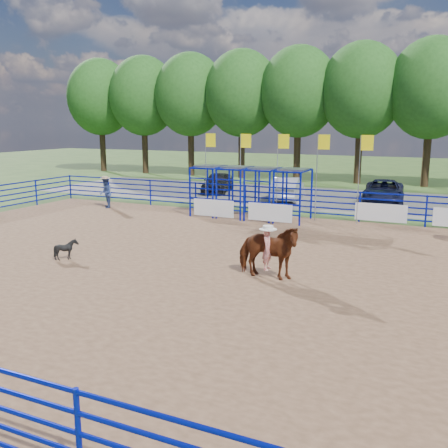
{
  "coord_description": "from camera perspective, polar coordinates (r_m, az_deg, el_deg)",
  "views": [
    {
      "loc": [
        7.07,
        -14.37,
        4.75
      ],
      "look_at": [
        -0.07,
        1.0,
        1.3
      ],
      "focal_mm": 40.0,
      "sensor_mm": 36.0,
      "label": 1
    }
  ],
  "objects": [
    {
      "name": "car_a",
      "position": [
        34.52,
        -0.73,
        4.77
      ],
      "size": [
        2.44,
        4.31,
        1.38
      ],
      "primitive_type": "imported",
      "rotation": [
        0.0,
        0.0,
        0.21
      ],
      "color": "black",
      "rests_on": "gravel_strip"
    },
    {
      "name": "calf",
      "position": [
        18.36,
        -17.58,
        -2.77
      ],
      "size": [
        0.68,
        0.61,
        0.74
      ],
      "primitive_type": "imported",
      "rotation": [
        0.0,
        0.0,
        1.56
      ],
      "color": "black",
      "rests_on": "arena_dirt"
    },
    {
      "name": "arena_dirt",
      "position": [
        16.7,
        -1.23,
        -4.98
      ],
      "size": [
        30.0,
        20.0,
        0.02
      ],
      "primitive_type": "cube",
      "color": "brown",
      "rests_on": "ground"
    },
    {
      "name": "ground",
      "position": [
        16.7,
        -1.23,
        -5.02
      ],
      "size": [
        120.0,
        120.0,
        0.0
      ],
      "primitive_type": "plane",
      "color": "#405E25",
      "rests_on": "ground"
    },
    {
      "name": "gravel_strip",
      "position": [
        32.5,
        12.1,
        2.86
      ],
      "size": [
        40.0,
        10.0,
        0.01
      ],
      "primitive_type": "cube",
      "color": "slate",
      "rests_on": "ground"
    },
    {
      "name": "spectator_cowboy",
      "position": [
        28.9,
        -13.38,
        3.55
      ],
      "size": [
        1.02,
        1.05,
        1.76
      ],
      "color": "navy",
      "rests_on": "arena_dirt"
    },
    {
      "name": "perimeter_fence",
      "position": [
        16.51,
        -1.25,
        -2.52
      ],
      "size": [
        30.1,
        20.1,
        1.5
      ],
      "color": "#0815B5",
      "rests_on": "ground"
    },
    {
      "name": "horse_and_rider",
      "position": [
        15.34,
        5.02,
        -2.94
      ],
      "size": [
        2.05,
        0.94,
        2.31
      ],
      "color": "#632B13",
      "rests_on": "arena_dirt"
    },
    {
      "name": "chute_assembly",
      "position": [
        25.12,
        3.76,
        3.5
      ],
      "size": [
        19.32,
        2.41,
        4.2
      ],
      "color": "#0815B5",
      "rests_on": "ground"
    },
    {
      "name": "car_b",
      "position": [
        31.37,
        7.28,
        4.06
      ],
      "size": [
        2.19,
        4.57,
        1.45
      ],
      "primitive_type": "imported",
      "rotation": [
        0.0,
        0.0,
        3.3
      ],
      "color": "#999CA1",
      "rests_on": "gravel_strip"
    },
    {
      "name": "treeline",
      "position": [
        41.08,
        15.49,
        14.99
      ],
      "size": [
        56.4,
        6.4,
        11.24
      ],
      "color": "#3F2B19",
      "rests_on": "ground"
    },
    {
      "name": "car_c",
      "position": [
        31.52,
        17.79,
        3.56
      ],
      "size": [
        2.76,
        5.13,
        1.37
      ],
      "primitive_type": "imported",
      "rotation": [
        0.0,
        0.0,
        0.1
      ],
      "color": "#151936",
      "rests_on": "gravel_strip"
    }
  ]
}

